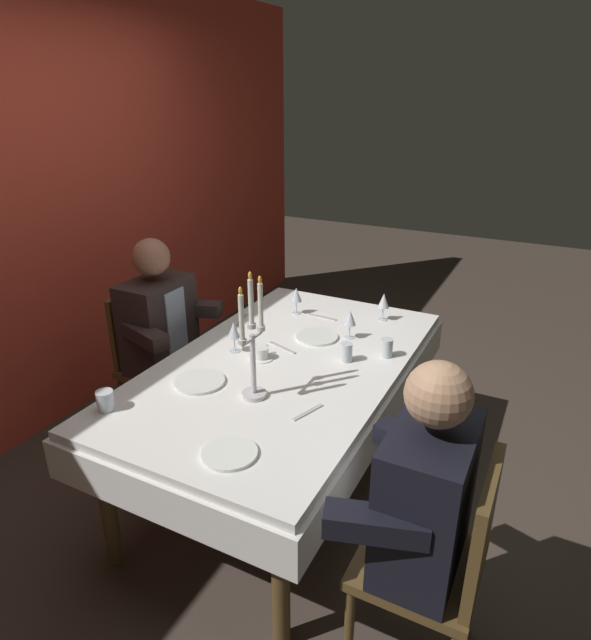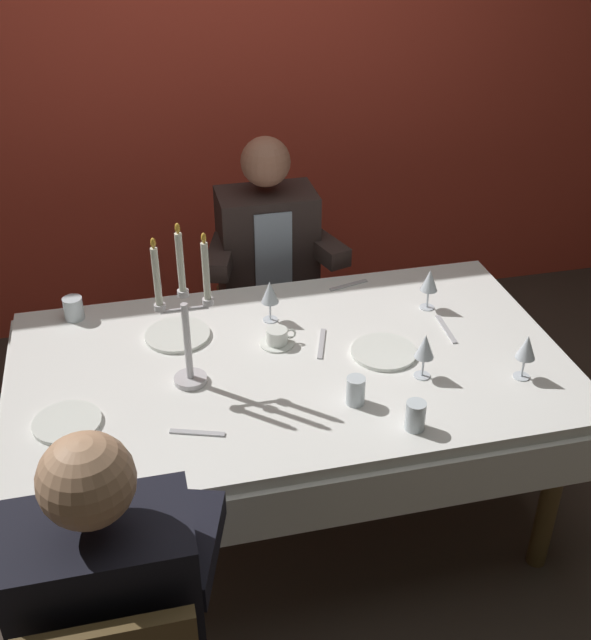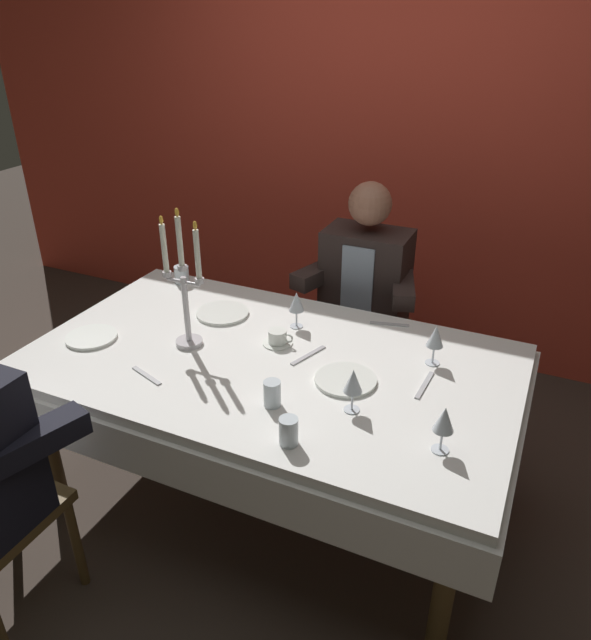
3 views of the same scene
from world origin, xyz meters
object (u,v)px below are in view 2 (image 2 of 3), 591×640
(wine_glass_0, at_px, (425,348))
(seated_diner_1, at_px, (267,248))
(dinner_plate_2, at_px, (178,335))
(wine_glass_1, at_px, (429,281))
(water_tumbler_2, at_px, (415,416))
(dining_table, at_px, (290,389))
(dinner_plate_1, at_px, (67,422))
(wine_glass_3, at_px, (270,293))
(water_tumbler_0, at_px, (74,308))
(coffee_cup_0, at_px, (277,338))
(seated_diner_0, at_px, (110,608))
(water_tumbler_1, at_px, (356,391))
(candelabra, at_px, (186,322))
(dinner_plate_0, at_px, (384,352))
(wine_glass_2, at_px, (527,348))

(wine_glass_0, relative_size, seated_diner_1, 0.13)
(dinner_plate_2, bearing_deg, wine_glass_1, -0.95)
(water_tumbler_2, bearing_deg, wine_glass_1, 65.58)
(dining_table, xyz_separation_m, dinner_plate_1, (-0.75, -0.17, 0.13))
(dinner_plate_1, bearing_deg, wine_glass_0, -0.65)
(dinner_plate_1, distance_m, wine_glass_3, 0.87)
(water_tumbler_0, bearing_deg, coffee_cup_0, -26.11)
(wine_glass_0, distance_m, coffee_cup_0, 0.53)
(wine_glass_0, relative_size, seated_diner_0, 0.13)
(dining_table, relative_size, water_tumbler_1, 20.25)
(dinner_plate_1, bearing_deg, dinner_plate_2, 47.58)
(candelabra, height_order, seated_diner_0, candelabra)
(candelabra, xyz_separation_m, water_tumbler_0, (-0.38, 0.50, -0.19))
(coffee_cup_0, relative_size, seated_diner_0, 0.11)
(dinner_plate_1, relative_size, water_tumbler_2, 2.20)
(candelabra, xyz_separation_m, coffee_cup_0, (0.33, 0.16, -0.21))
(candelabra, xyz_separation_m, wine_glass_0, (0.76, -0.15, -0.12))
(wine_glass_1, bearing_deg, dinner_plate_0, -135.31)
(dinner_plate_1, relative_size, water_tumbler_0, 2.42)
(water_tumbler_0, bearing_deg, wine_glass_2, -26.54)
(candelabra, relative_size, seated_diner_0, 0.47)
(wine_glass_1, bearing_deg, dinner_plate_2, 179.05)
(wine_glass_0, xyz_separation_m, seated_diner_0, (-1.05, -0.70, -0.12))
(water_tumbler_0, distance_m, water_tumbler_2, 1.35)
(water_tumbler_0, relative_size, seated_diner_0, 0.07)
(dining_table, bearing_deg, water_tumbler_1, -61.22)
(dining_table, height_order, seated_diner_0, seated_diner_0)
(water_tumbler_0, xyz_separation_m, coffee_cup_0, (0.70, -0.35, -0.02))
(wine_glass_3, relative_size, water_tumbler_1, 1.71)
(water_tumbler_2, height_order, seated_diner_1, seated_diner_1)
(wine_glass_2, height_order, seated_diner_0, seated_diner_0)
(dining_table, relative_size, wine_glass_2, 11.83)
(dinner_plate_1, height_order, dinner_plate_2, same)
(water_tumbler_1, height_order, coffee_cup_0, water_tumbler_1)
(water_tumbler_0, relative_size, coffee_cup_0, 0.66)
(wine_glass_3, bearing_deg, water_tumbler_2, -67.16)
(wine_glass_1, relative_size, seated_diner_1, 0.13)
(water_tumbler_0, bearing_deg, seated_diner_1, 27.29)
(wine_glass_2, bearing_deg, water_tumbler_1, -179.41)
(water_tumbler_1, relative_size, coffee_cup_0, 0.73)
(water_tumbler_0, distance_m, seated_diner_0, 1.35)
(dinner_plate_2, xyz_separation_m, water_tumbler_2, (0.65, -0.68, 0.04))
(dining_table, height_order, seated_diner_1, seated_diner_1)
(dinner_plate_1, height_order, water_tumbler_2, water_tumbler_2)
(dining_table, relative_size, water_tumbler_2, 20.20)
(water_tumbler_2, bearing_deg, dinner_plate_0, 84.35)
(wine_glass_3, xyz_separation_m, seated_diner_1, (0.11, 0.61, -0.12))
(candelabra, relative_size, wine_glass_0, 3.52)
(coffee_cup_0, bearing_deg, wine_glass_0, -35.01)
(water_tumbler_1, height_order, seated_diner_0, seated_diner_0)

